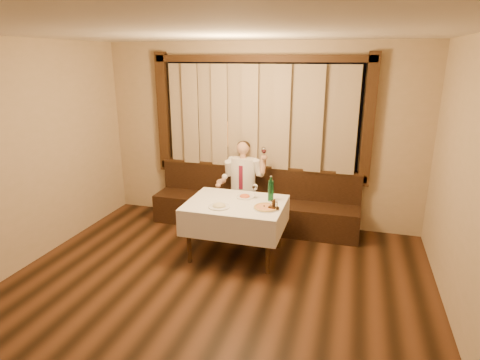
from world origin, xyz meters
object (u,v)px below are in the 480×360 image
(pasta_cream, at_px, (219,204))
(green_bottle, at_px, (271,190))
(banquette, at_px, (255,207))
(seated_man, at_px, (242,178))
(pasta_red, at_px, (245,195))
(pizza, at_px, (266,207))
(dining_table, at_px, (236,210))
(cruet_caddy, at_px, (274,206))

(pasta_cream, relative_size, green_bottle, 0.80)
(banquette, relative_size, seated_man, 2.36)
(banquette, relative_size, pasta_cream, 11.70)
(pasta_red, height_order, pasta_cream, pasta_cream)
(pizza, relative_size, green_bottle, 0.95)
(pizza, height_order, green_bottle, green_bottle)
(seated_man, bearing_deg, dining_table, -79.14)
(pasta_red, xyz_separation_m, cruet_caddy, (0.46, -0.33, 0.01))
(pasta_red, height_order, seated_man, seated_man)
(pizza, bearing_deg, seated_man, 120.15)
(pasta_red, bearing_deg, pizza, -41.45)
(dining_table, height_order, green_bottle, green_bottle)
(pizza, xyz_separation_m, cruet_caddy, (0.10, -0.01, 0.03))
(dining_table, height_order, pasta_cream, pasta_cream)
(cruet_caddy, height_order, seated_man, seated_man)
(banquette, relative_size, pasta_red, 13.95)
(green_bottle, xyz_separation_m, cruet_caddy, (0.10, -0.31, -0.10))
(banquette, relative_size, pizza, 9.94)
(banquette, xyz_separation_m, seated_man, (-0.18, -0.09, 0.48))
(pasta_cream, distance_m, green_bottle, 0.72)
(pasta_red, bearing_deg, dining_table, -107.40)
(dining_table, distance_m, cruet_caddy, 0.57)
(banquette, distance_m, dining_table, 1.08)
(seated_man, bearing_deg, green_bottle, -51.21)
(dining_table, distance_m, pasta_cream, 0.31)
(pizza, distance_m, cruet_caddy, 0.10)
(dining_table, xyz_separation_m, pizza, (0.43, -0.12, 0.12))
(pizza, relative_size, pasta_cream, 1.18)
(seated_man, bearing_deg, pizza, -59.85)
(pasta_red, distance_m, pasta_cream, 0.49)
(dining_table, xyz_separation_m, pasta_cream, (-0.15, -0.24, 0.14))
(dining_table, distance_m, green_bottle, 0.53)
(pizza, bearing_deg, pasta_cream, -168.17)
(banquette, distance_m, seated_man, 0.52)
(dining_table, distance_m, seated_man, 0.96)
(green_bottle, distance_m, cruet_caddy, 0.34)
(dining_table, relative_size, pasta_cream, 4.64)
(banquette, height_order, cruet_caddy, banquette)
(cruet_caddy, bearing_deg, pasta_red, 158.20)
(dining_table, bearing_deg, cruet_caddy, -13.35)
(pasta_red, bearing_deg, cruet_caddy, -35.63)
(pizza, relative_size, cruet_caddy, 2.43)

